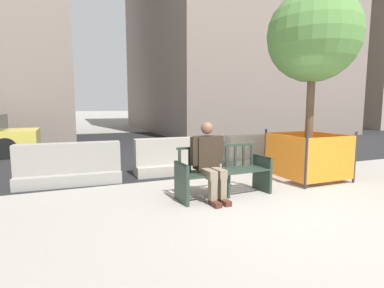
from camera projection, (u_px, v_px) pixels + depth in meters
name	position (u px, v px, depth m)	size (l,w,h in m)	color
ground_plane	(301.00, 214.00, 4.41)	(200.00, 200.00, 0.00)	gray
street_asphalt	(151.00, 144.00, 12.39)	(120.00, 12.00, 0.01)	black
street_bench	(224.00, 174.00, 5.25)	(1.72, 0.62, 0.88)	#28382D
seated_person	(209.00, 159.00, 5.02)	(0.59, 0.74, 1.31)	#2D2319
jersey_barrier_centre	(177.00, 159.00, 7.06)	(2.02, 0.74, 0.84)	#9E998E
jersey_barrier_left	(70.00, 167.00, 6.06)	(2.03, 0.77, 0.84)	gray
jersey_barrier_right	(260.00, 153.00, 7.86)	(2.02, 0.74, 0.84)	#ADA89E
street_tree	(314.00, 36.00, 6.17)	(1.90, 1.90, 3.97)	brown
construction_fence	(308.00, 155.00, 6.48)	(1.33, 1.33, 1.06)	#2D2D33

